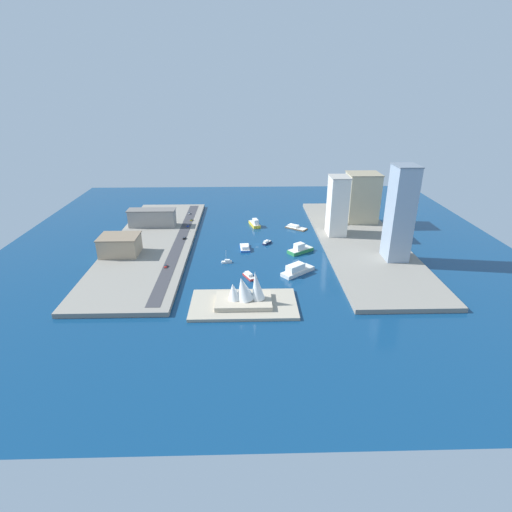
# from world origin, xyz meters

# --- Properties ---
(ground_plane) EXTENTS (440.00, 440.00, 0.00)m
(ground_plane) POSITION_xyz_m (0.00, 0.00, 0.00)
(ground_plane) COLOR navy
(quay_west) EXTENTS (70.00, 240.00, 3.32)m
(quay_west) POSITION_xyz_m (-91.94, 0.00, 1.66)
(quay_west) COLOR gray
(quay_west) RESTS_ON ground_plane
(quay_east) EXTENTS (70.00, 240.00, 3.32)m
(quay_east) POSITION_xyz_m (91.94, 0.00, 1.66)
(quay_east) COLOR gray
(quay_east) RESTS_ON ground_plane
(peninsula_point) EXTENTS (67.62, 38.10, 2.00)m
(peninsula_point) POSITION_xyz_m (11.58, 107.27, 1.00)
(peninsula_point) COLOR #A89E89
(peninsula_point) RESTS_ON ground_plane
(road_strip) EXTENTS (9.41, 228.00, 0.15)m
(road_strip) POSITION_xyz_m (67.86, 0.00, 3.39)
(road_strip) COLOR #38383D
(road_strip) RESTS_ON quay_east
(barge_flat_brown) EXTENTS (21.87, 19.46, 3.29)m
(barge_flat_brown) POSITION_xyz_m (-38.86, -42.20, 1.21)
(barge_flat_brown) COLOR brown
(barge_flat_brown) RESTS_ON ground_plane
(catamaran_blue) EXTENTS (9.10, 19.65, 4.27)m
(catamaran_blue) POSITION_xyz_m (10.62, 10.84, 1.60)
(catamaran_blue) COLOR blue
(catamaran_blue) RESTS_ON ground_plane
(sailboat_small_white) EXTENTS (9.18, 3.84, 10.95)m
(sailboat_small_white) POSITION_xyz_m (25.08, 39.44, 1.13)
(sailboat_small_white) COLOR white
(sailboat_small_white) RESTS_ON ground_plane
(patrol_launch_navy) EXTENTS (8.72, 10.55, 3.34)m
(patrol_launch_navy) POSITION_xyz_m (-8.83, -1.45, 1.31)
(patrol_launch_navy) COLOR #1E284C
(patrol_launch_navy) RESTS_ON ground_plane
(ferry_white_commuter) EXTENTS (27.05, 24.39, 7.89)m
(ferry_white_commuter) POSITION_xyz_m (-28.10, 60.39, 3.02)
(ferry_white_commuter) COLOR silver
(ferry_white_commuter) RESTS_ON ground_plane
(ferry_yellow_fast) EXTENTS (11.70, 22.25, 7.92)m
(ferry_yellow_fast) POSITION_xyz_m (0.73, -50.83, 2.68)
(ferry_yellow_fast) COLOR yellow
(ferry_yellow_fast) RESTS_ON ground_plane
(ferry_green_doubledeck) EXTENTS (23.38, 20.29, 8.20)m
(ferry_green_doubledeck) POSITION_xyz_m (-35.97, 18.74, 2.65)
(ferry_green_doubledeck) COLOR #2D8C4C
(ferry_green_doubledeck) RESTS_ON ground_plane
(tugboat_red) EXTENTS (9.85, 14.03, 3.54)m
(tugboat_red) POSITION_xyz_m (7.66, 66.32, 1.35)
(tugboat_red) COLOR red
(tugboat_red) RESTS_ON ground_plane
(carpark_squat_concrete) EXTENTS (45.55, 14.73, 16.62)m
(carpark_squat_concrete) POSITION_xyz_m (100.20, -44.01, 11.66)
(carpark_squat_concrete) COLOR gray
(carpark_squat_concrete) RESTS_ON quay_east
(tower_tall_glass) EXTENTS (17.32, 21.66, 73.30)m
(tower_tall_glass) POSITION_xyz_m (-107.66, 40.56, 40.00)
(tower_tall_glass) COLOR #8C9EB2
(tower_tall_glass) RESTS_ON quay_west
(office_block_beige) EXTENTS (31.02, 28.44, 48.04)m
(office_block_beige) POSITION_xyz_m (-105.67, -55.20, 27.37)
(office_block_beige) COLOR #C6B793
(office_block_beige) RESTS_ON quay_west
(apartment_midrise_tan) EXTENTS (31.01, 24.56, 15.65)m
(apartment_midrise_tan) POSITION_xyz_m (111.25, 26.93, 11.17)
(apartment_midrise_tan) COLOR tan
(apartment_midrise_tan) RESTS_ON quay_east
(hotel_broad_white) EXTENTS (16.58, 22.49, 53.14)m
(hotel_broad_white) POSITION_xyz_m (-73.06, -17.26, 29.92)
(hotel_broad_white) COLOR silver
(hotel_broad_white) RESTS_ON quay_west
(sedan_silver) EXTENTS (2.06, 5.13, 1.57)m
(sedan_silver) POSITION_xyz_m (69.48, -81.87, 4.24)
(sedan_silver) COLOR black
(sedan_silver) RESTS_ON road_strip
(pickup_red) EXTENTS (1.88, 5.06, 1.57)m
(pickup_red) POSITION_xyz_m (70.30, 53.58, 4.24)
(pickup_red) COLOR black
(pickup_red) RESTS_ON road_strip
(suv_black) EXTENTS (2.20, 5.09, 1.56)m
(suv_black) POSITION_xyz_m (64.70, -6.80, 4.24)
(suv_black) COLOR black
(suv_black) RESTS_ON road_strip
(taxi_yellow_cab) EXTENTS (2.03, 4.43, 1.55)m
(taxi_yellow_cab) POSITION_xyz_m (64.80, -59.50, 4.23)
(taxi_yellow_cab) COLOR black
(taxi_yellow_cab) RESTS_ON road_strip
(hatchback_blue) EXTENTS (2.19, 4.49, 1.54)m
(hatchback_blue) POSITION_xyz_m (65.79, -41.33, 4.22)
(hatchback_blue) COLOR black
(hatchback_blue) RESTS_ON road_strip
(traffic_light_waterfront) EXTENTS (0.36, 0.36, 6.50)m
(traffic_light_waterfront) POSITION_xyz_m (62.00, -27.14, 7.66)
(traffic_light_waterfront) COLOR black
(traffic_light_waterfront) RESTS_ON quay_east
(opera_landmark) EXTENTS (35.54, 22.80, 22.31)m
(opera_landmark) POSITION_xyz_m (10.60, 107.27, 9.30)
(opera_landmark) COLOR #BCAD93
(opera_landmark) RESTS_ON peninsula_point
(park_tree_cluster) EXTENTS (14.41, 11.90, 9.04)m
(park_tree_cluster) POSITION_xyz_m (-86.85, -47.35, 9.06)
(park_tree_cluster) COLOR brown
(park_tree_cluster) RESTS_ON quay_west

